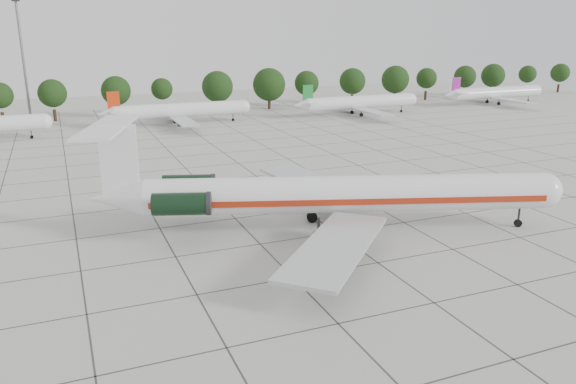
% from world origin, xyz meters
% --- Properties ---
extents(ground, '(260.00, 260.00, 0.00)m').
position_xyz_m(ground, '(0.00, 0.00, 0.00)').
color(ground, '#B8B8B0').
rests_on(ground, ground).
extents(apron_joints, '(170.00, 170.00, 0.02)m').
position_xyz_m(apron_joints, '(0.00, 15.00, 0.01)').
color(apron_joints, '#383838').
rests_on(apron_joints, ground).
extents(main_airliner, '(45.87, 34.99, 11.01)m').
position_xyz_m(main_airliner, '(-1.10, 0.93, 3.89)').
color(main_airliner, silver).
rests_on(main_airliner, ground).
extents(ground_crew, '(0.66, 0.44, 1.81)m').
position_xyz_m(ground_crew, '(19.24, 1.17, 0.90)').
color(ground_crew, orange).
rests_on(ground_crew, ground).
extents(bg_airliner_c, '(28.24, 27.20, 7.40)m').
position_xyz_m(bg_airliner_c, '(-0.52, 70.18, 2.91)').
color(bg_airliner_c, silver).
rests_on(bg_airliner_c, ground).
extents(bg_airliner_d, '(28.24, 27.20, 7.40)m').
position_xyz_m(bg_airliner_d, '(40.66, 67.32, 2.91)').
color(bg_airliner_d, silver).
rests_on(bg_airliner_d, ground).
extents(bg_airliner_e, '(28.24, 27.20, 7.40)m').
position_xyz_m(bg_airliner_e, '(83.78, 70.79, 2.91)').
color(bg_airliner_e, silver).
rests_on(bg_airliner_e, ground).
extents(tree_line, '(249.86, 8.44, 10.22)m').
position_xyz_m(tree_line, '(-11.68, 85.00, 5.98)').
color(tree_line, '#332114').
rests_on(tree_line, ground).
extents(floodlight_mast, '(1.60, 1.60, 25.45)m').
position_xyz_m(floodlight_mast, '(-30.00, 92.00, 14.28)').
color(floodlight_mast, slate).
rests_on(floodlight_mast, ground).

